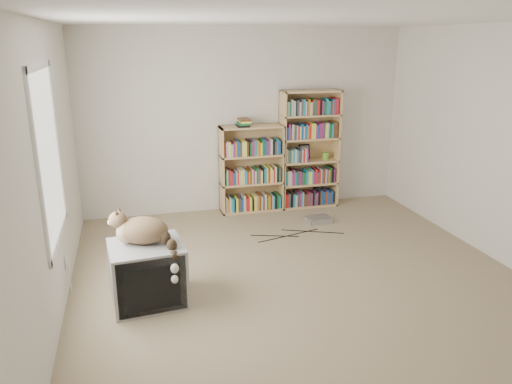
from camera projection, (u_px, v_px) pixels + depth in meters
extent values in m
cube|color=tan|center=(305.00, 285.00, 4.94)|extent=(4.50, 5.00, 0.01)
cube|color=silver|center=(245.00, 121.00, 6.88)|extent=(4.50, 0.02, 2.50)
cube|color=silver|center=(501.00, 290.00, 2.26)|extent=(4.50, 0.02, 2.50)
cube|color=silver|center=(46.00, 179.00, 4.03)|extent=(0.02, 5.00, 2.50)
cube|color=white|center=(313.00, 19.00, 4.20)|extent=(4.50, 5.00, 0.02)
cube|color=white|center=(49.00, 156.00, 4.17)|extent=(0.02, 1.22, 1.52)
cube|color=#959598|center=(147.00, 273.00, 4.56)|extent=(0.70, 0.65, 0.57)
cube|color=black|center=(152.00, 287.00, 4.31)|extent=(0.60, 0.09, 0.52)
cube|color=black|center=(153.00, 289.00, 4.30)|extent=(0.48, 0.06, 0.40)
cube|color=black|center=(146.00, 269.00, 4.68)|extent=(0.42, 0.36, 0.34)
ellipsoid|color=#3A2717|center=(143.00, 230.00, 4.49)|extent=(0.51, 0.40, 0.25)
ellipsoid|color=#3A2717|center=(156.00, 231.00, 4.49)|extent=(0.25, 0.27, 0.18)
ellipsoid|color=tan|center=(126.00, 232.00, 4.47)|extent=(0.21, 0.21, 0.20)
ellipsoid|color=#3A2717|center=(118.00, 220.00, 4.44)|extent=(0.19, 0.19, 0.15)
sphere|color=beige|center=(111.00, 222.00, 4.45)|extent=(0.08, 0.08, 0.06)
cone|color=black|center=(117.00, 213.00, 4.39)|extent=(0.07, 0.08, 0.08)
cone|color=black|center=(119.00, 210.00, 4.48)|extent=(0.07, 0.08, 0.08)
cube|color=tan|center=(282.00, 151.00, 6.97)|extent=(0.03, 0.30, 1.66)
cube|color=tan|center=(336.00, 148.00, 7.17)|extent=(0.02, 0.30, 1.66)
cube|color=tan|center=(306.00, 148.00, 7.20)|extent=(0.83, 0.03, 1.66)
cube|color=tan|center=(311.00, 91.00, 6.83)|extent=(0.83, 0.30, 0.02)
cube|color=tan|center=(308.00, 204.00, 7.31)|extent=(0.83, 0.30, 0.03)
cube|color=tan|center=(308.00, 183.00, 7.22)|extent=(0.83, 0.30, 0.03)
cube|color=tan|center=(309.00, 161.00, 7.12)|extent=(0.83, 0.30, 0.02)
cube|color=tan|center=(310.00, 138.00, 7.02)|extent=(0.83, 0.30, 0.02)
cube|color=tan|center=(310.00, 115.00, 6.93)|extent=(0.83, 0.30, 0.02)
cube|color=red|center=(308.00, 197.00, 7.28)|extent=(0.75, 0.24, 0.19)
cube|color=#164394|center=(308.00, 176.00, 7.18)|extent=(0.75, 0.24, 0.19)
cube|color=#11622A|center=(309.00, 154.00, 7.09)|extent=(0.75, 0.24, 0.19)
cube|color=beige|center=(310.00, 131.00, 6.99)|extent=(0.75, 0.24, 0.19)
cube|color=black|center=(311.00, 107.00, 6.90)|extent=(0.75, 0.24, 0.19)
cube|color=tan|center=(222.00, 171.00, 6.83)|extent=(0.03, 0.30, 1.21)
cube|color=tan|center=(281.00, 167.00, 7.04)|extent=(0.03, 0.30, 1.21)
cube|color=tan|center=(249.00, 167.00, 7.06)|extent=(0.88, 0.03, 1.21)
cube|color=tan|center=(252.00, 127.00, 6.76)|extent=(0.88, 0.30, 0.02)
cube|color=tan|center=(252.00, 209.00, 7.11)|extent=(0.88, 0.30, 0.03)
cube|color=tan|center=(252.00, 183.00, 6.99)|extent=(0.88, 0.30, 0.03)
cube|color=tan|center=(252.00, 155.00, 6.88)|extent=(0.88, 0.30, 0.02)
cube|color=red|center=(252.00, 202.00, 7.08)|extent=(0.80, 0.24, 0.19)
cube|color=#164394|center=(252.00, 175.00, 6.96)|extent=(0.80, 0.24, 0.19)
cube|color=#11622A|center=(252.00, 147.00, 6.85)|extent=(0.80, 0.24, 0.19)
cube|color=red|center=(244.00, 122.00, 6.69)|extent=(0.19, 0.25, 0.11)
cylinder|color=#67B132|center=(325.00, 156.00, 7.16)|extent=(0.09, 0.09, 0.10)
cube|color=black|center=(304.00, 151.00, 7.17)|extent=(0.16, 0.05, 0.21)
cube|color=#A4A3A8|center=(318.00, 220.00, 6.62)|extent=(0.34, 0.26, 0.07)
cube|color=silver|center=(66.00, 262.00, 4.70)|extent=(0.01, 0.08, 0.13)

